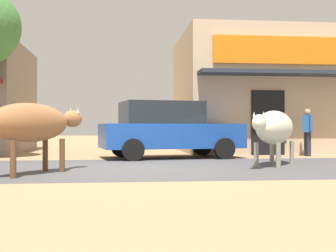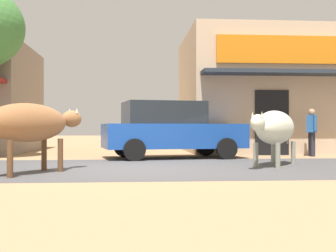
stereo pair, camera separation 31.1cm
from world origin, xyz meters
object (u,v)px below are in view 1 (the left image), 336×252
at_px(cow_far_dark, 274,128).
at_px(pedestrian_by_shop, 307,129).
at_px(parked_hatchback_car, 168,129).
at_px(cow_near_brown, 33,123).

bearing_deg(cow_far_dark, pedestrian_by_shop, 55.81).
relative_size(parked_hatchback_car, cow_far_dark, 1.70).
xyz_separation_m(parked_hatchback_car, cow_near_brown, (-3.08, -4.26, 0.13)).
distance_m(parked_hatchback_car, pedestrian_by_shop, 4.47).
relative_size(parked_hatchback_car, pedestrian_by_shop, 2.90).
bearing_deg(cow_near_brown, parked_hatchback_car, 54.16).
bearing_deg(parked_hatchback_car, cow_near_brown, -125.84).
height_order(cow_near_brown, pedestrian_by_shop, pedestrian_by_shop).
relative_size(cow_near_brown, pedestrian_by_shop, 1.60).
bearing_deg(pedestrian_by_shop, parked_hatchback_car, -174.42).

